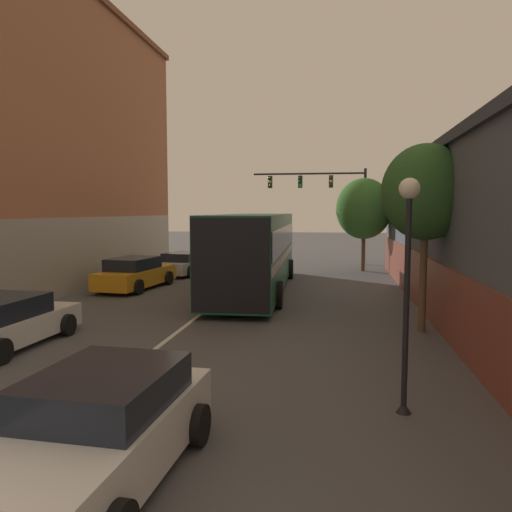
{
  "coord_description": "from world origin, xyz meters",
  "views": [
    {
      "loc": [
        4.47,
        -1.96,
        3.47
      ],
      "look_at": [
        1.38,
        17.33,
        1.71
      ],
      "focal_mm": 35.0,
      "sensor_mm": 36.0,
      "label": 1
    }
  ],
  "objects": [
    {
      "name": "lane_center_line",
      "position": [
        0.0,
        17.6,
        0.0
      ],
      "size": [
        0.14,
        47.21,
        0.01
      ],
      "color": "silver",
      "rests_on": "ground_plane"
    },
    {
      "name": "bus",
      "position": [
        1.02,
        19.43,
        1.88
      ],
      "size": [
        3.24,
        12.92,
        3.34
      ],
      "rotation": [
        0.0,
        0.0,
        1.61
      ],
      "color": "#145133",
      "rests_on": "ground_plane"
    },
    {
      "name": "hatchback_foreground",
      "position": [
        1.52,
        3.79,
        0.67
      ],
      "size": [
        2.2,
        4.16,
        1.41
      ],
      "rotation": [
        0.0,
        0.0,
        1.52
      ],
      "color": "silver",
      "rests_on": "ground_plane"
    },
    {
      "name": "parked_car_left_near",
      "position": [
        -4.36,
        19.02,
        0.68
      ],
      "size": [
        2.38,
        4.85,
        1.42
      ],
      "rotation": [
        0.0,
        0.0,
        1.47
      ],
      "color": "orange",
      "rests_on": "ground_plane"
    },
    {
      "name": "parked_car_left_mid",
      "position": [
        -3.92,
        9.35,
        0.63
      ],
      "size": [
        2.26,
        4.4,
        1.31
      ],
      "rotation": [
        0.0,
        0.0,
        1.54
      ],
      "color": "silver",
      "rests_on": "ground_plane"
    },
    {
      "name": "parked_car_left_far",
      "position": [
        -3.73,
        24.35,
        0.6
      ],
      "size": [
        2.48,
        4.57,
        1.23
      ],
      "rotation": [
        0.0,
        0.0,
        1.44
      ],
      "color": "silver",
      "rests_on": "ground_plane"
    },
    {
      "name": "traffic_signal_gantry",
      "position": [
        3.84,
        31.19,
        4.62
      ],
      "size": [
        7.37,
        0.36,
        6.22
      ],
      "color": "black",
      "rests_on": "ground_plane"
    },
    {
      "name": "street_lamp",
      "position": [
        5.67,
        6.66,
        2.54
      ],
      "size": [
        0.35,
        0.35,
        4.02
      ],
      "color": "black",
      "rests_on": "ground_plane"
    },
    {
      "name": "street_tree_near",
      "position": [
        6.96,
        12.8,
        3.99
      ],
      "size": [
        2.47,
        2.23,
        5.37
      ],
      "color": "brown",
      "rests_on": "ground_plane"
    },
    {
      "name": "street_tree_far",
      "position": [
        6.04,
        27.44,
        3.61
      ],
      "size": [
        3.18,
        2.86,
        5.36
      ],
      "color": "brown",
      "rests_on": "ground_plane"
    }
  ]
}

